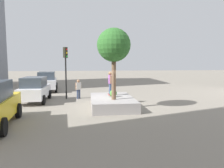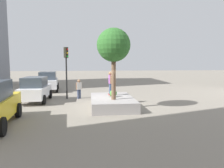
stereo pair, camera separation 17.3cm
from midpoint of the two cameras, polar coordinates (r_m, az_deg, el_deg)
name	(u,v)px [view 1 (the left image)]	position (r m, az deg, el deg)	size (l,w,h in m)	color
ground_plane	(107,107)	(14.07, -1.88, -6.30)	(120.00, 120.00, 0.00)	gray
planter_ledge	(112,102)	(14.00, -0.36, -5.00)	(4.60, 2.80, 0.65)	gray
plaza_tree	(114,46)	(12.96, 0.11, 10.53)	(2.09, 2.09, 4.46)	brown
boxwood_shrub	(113,93)	(14.03, 0.00, -2.60)	(0.49, 0.49, 0.49)	#3D7A33
skateboard	(110,95)	(14.70, -0.85, -2.96)	(0.81, 0.26, 0.07)	#A51E1E
skateboarder	(110,81)	(14.58, -0.86, 0.76)	(0.55, 0.25, 1.63)	navy
police_car	(35,89)	(16.78, -20.88, -1.35)	(4.10, 1.96, 1.90)	white
sedan_parked	(47,81)	(22.60, -17.74, 0.73)	(4.55, 2.46, 2.03)	white
traffic_light_corner	(66,64)	(17.20, -12.96, 5.50)	(0.37, 0.37, 4.22)	black
pedestrian_crossing	(78,88)	(17.25, -9.56, -0.99)	(0.39, 0.46, 1.59)	navy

